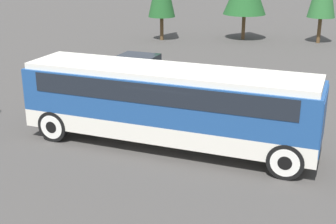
{
  "coord_description": "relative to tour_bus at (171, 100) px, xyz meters",
  "views": [
    {
      "loc": [
        5.75,
        -14.84,
        6.85
      ],
      "look_at": [
        0.0,
        0.0,
        1.32
      ],
      "focal_mm": 50.0,
      "sensor_mm": 36.0,
      "label": 1
    }
  ],
  "objects": [
    {
      "name": "tour_bus",
      "position": [
        0.0,
        0.0,
        0.0
      ],
      "size": [
        10.67,
        2.53,
        2.93
      ],
      "color": "silver",
      "rests_on": "ground_plane"
    },
    {
      "name": "parked_car_near",
      "position": [
        -4.92,
        5.62,
        -1.08
      ],
      "size": [
        4.22,
        1.9,
        1.39
      ],
      "color": "navy",
      "rests_on": "ground_plane"
    },
    {
      "name": "parked_car_mid",
      "position": [
        -4.91,
        8.19,
        -1.11
      ],
      "size": [
        4.02,
        1.89,
        1.38
      ],
      "color": "#2D5638",
      "rests_on": "ground_plane"
    },
    {
      "name": "ground_plane",
      "position": [
        -0.1,
        0.0,
        -1.79
      ],
      "size": [
        120.0,
        120.0,
        0.0
      ],
      "primitive_type": "plane",
      "color": "#423F3D"
    }
  ]
}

